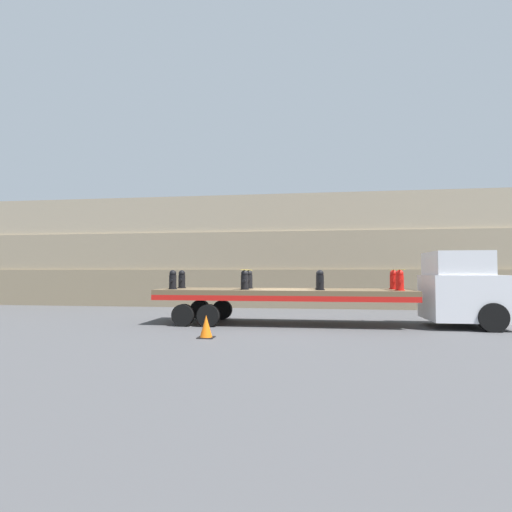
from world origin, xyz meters
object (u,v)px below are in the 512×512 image
(fire_hydrant_red_near_3, at_px, (400,281))
(fire_hydrant_red_far_3, at_px, (394,280))
(fire_hydrant_black_near_0, at_px, (173,280))
(fire_hydrant_black_far_0, at_px, (182,279))
(fire_hydrant_black_near_2, at_px, (320,280))
(truck_cab, at_px, (466,290))
(flatbed_trailer, at_px, (271,295))
(fire_hydrant_black_near_1, at_px, (245,280))
(fire_hydrant_black_far_2, at_px, (319,280))
(traffic_cone, at_px, (206,327))
(fire_hydrant_black_far_1, at_px, (249,280))

(fire_hydrant_red_near_3, xyz_separation_m, fire_hydrant_red_far_3, (0.00, 1.12, 0.00))
(fire_hydrant_black_near_0, bearing_deg, fire_hydrant_black_far_0, 90.00)
(fire_hydrant_black_far_0, bearing_deg, fire_hydrant_red_far_3, 0.00)
(fire_hydrant_black_near_0, bearing_deg, fire_hydrant_black_near_2, 0.00)
(truck_cab, height_order, flatbed_trailer, truck_cab)
(fire_hydrant_black_near_1, distance_m, fire_hydrant_red_far_3, 5.91)
(fire_hydrant_black_far_2, bearing_deg, traffic_cone, -130.51)
(fire_hydrant_red_far_3, relative_size, traffic_cone, 1.08)
(fire_hydrant_red_near_3, bearing_deg, fire_hydrant_red_far_3, 90.00)
(fire_hydrant_black_far_1, height_order, fire_hydrant_red_far_3, same)
(fire_hydrant_black_near_1, height_order, fire_hydrant_red_far_3, same)
(flatbed_trailer, height_order, fire_hydrant_black_far_0, fire_hydrant_black_far_0)
(fire_hydrant_black_far_2, xyz_separation_m, traffic_cone, (-3.60, -4.21, -1.40))
(fire_hydrant_black_far_1, bearing_deg, fire_hydrant_black_far_0, 180.00)
(flatbed_trailer, bearing_deg, fire_hydrant_red_far_3, 6.64)
(fire_hydrant_black_near_0, xyz_separation_m, fire_hydrant_black_far_0, (0.00, 1.12, 0.00))
(fire_hydrant_black_near_1, bearing_deg, fire_hydrant_black_near_2, 0.00)
(truck_cab, distance_m, fire_hydrant_black_near_0, 11.22)
(truck_cab, relative_size, fire_hydrant_red_far_3, 3.70)
(fire_hydrant_black_far_2, height_order, fire_hydrant_red_near_3, same)
(flatbed_trailer, bearing_deg, fire_hydrant_black_near_2, -16.36)
(fire_hydrant_black_far_2, bearing_deg, fire_hydrant_black_far_0, 180.00)
(fire_hydrant_black_near_2, xyz_separation_m, traffic_cone, (-3.60, -3.09, -1.40))
(fire_hydrant_black_near_0, bearing_deg, traffic_cone, -54.48)
(flatbed_trailer, relative_size, fire_hydrant_black_near_2, 13.01)
(fire_hydrant_black_far_0, distance_m, fire_hydrant_black_near_1, 3.11)
(fire_hydrant_black_far_1, bearing_deg, fire_hydrant_red_far_3, 0.00)
(fire_hydrant_black_far_1, distance_m, fire_hydrant_black_far_2, 2.90)
(fire_hydrant_black_near_2, distance_m, fire_hydrant_red_far_3, 3.11)
(truck_cab, height_order, fire_hydrant_red_near_3, truck_cab)
(fire_hydrant_black_near_0, xyz_separation_m, fire_hydrant_black_far_2, (5.80, 1.12, 0.00))
(truck_cab, relative_size, traffic_cone, 4.00)
(fire_hydrant_black_near_1, xyz_separation_m, traffic_cone, (-0.70, -3.09, -1.40))
(flatbed_trailer, height_order, fire_hydrant_black_far_1, fire_hydrant_black_far_1)
(truck_cab, xyz_separation_m, fire_hydrant_red_near_3, (-2.49, -0.56, 0.34))
(fire_hydrant_black_far_0, relative_size, traffic_cone, 1.08)
(fire_hydrant_black_near_0, distance_m, fire_hydrant_red_near_3, 8.71)
(traffic_cone, bearing_deg, fire_hydrant_red_far_3, 32.94)
(fire_hydrant_black_near_2, bearing_deg, traffic_cone, -139.35)
(fire_hydrant_black_near_0, height_order, fire_hydrant_black_far_0, same)
(flatbed_trailer, xyz_separation_m, fire_hydrant_black_near_1, (-0.99, -0.56, 0.59))
(fire_hydrant_red_far_3, bearing_deg, fire_hydrant_black_near_2, -158.88)
(flatbed_trailer, xyz_separation_m, fire_hydrant_black_near_2, (1.91, -0.56, 0.59))
(fire_hydrant_black_near_1, distance_m, fire_hydrant_black_near_2, 2.90)
(fire_hydrant_black_far_1, xyz_separation_m, traffic_cone, (-0.70, -4.21, -1.40))
(traffic_cone, bearing_deg, fire_hydrant_red_near_3, 25.43)
(truck_cab, relative_size, fire_hydrant_red_near_3, 3.70)
(fire_hydrant_black_near_2, relative_size, fire_hydrant_red_near_3, 1.00)
(fire_hydrant_black_near_2, relative_size, fire_hydrant_red_far_3, 1.00)
(truck_cab, height_order, fire_hydrant_black_far_2, truck_cab)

